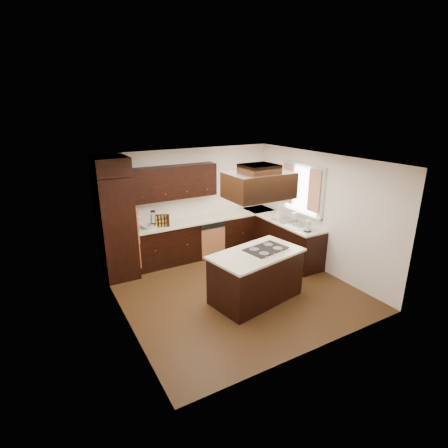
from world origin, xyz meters
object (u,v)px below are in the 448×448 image
Objects in this scene: range_hood at (259,185)px; spice_rack at (162,221)px; oven_column at (116,228)px; island at (256,277)px.

range_hood reaches higher than spice_rack.
range_hood is (1.88, -2.25, 1.10)m from oven_column.
island is 2.47m from spice_rack.
island is (1.93, -2.18, -0.62)m from oven_column.
spice_rack is (0.97, 0.00, -0.01)m from oven_column.
island is 1.52× the size of range_hood.
island is at bearing 53.10° from range_hood.
oven_column reaches higher than island.
spice_rack is (-0.96, 2.19, 0.61)m from island.
oven_column reaches higher than spice_rack.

